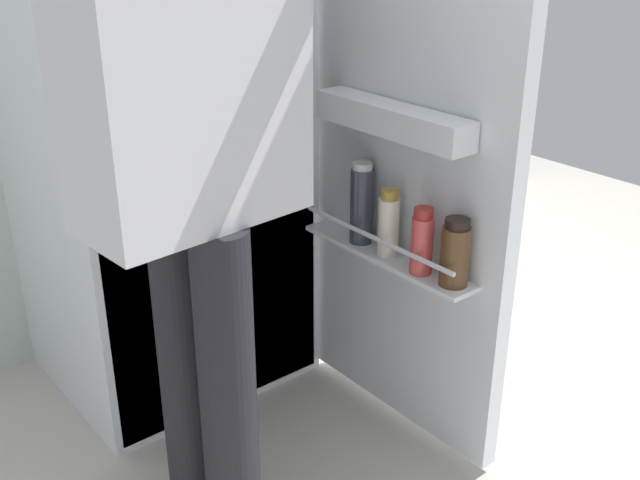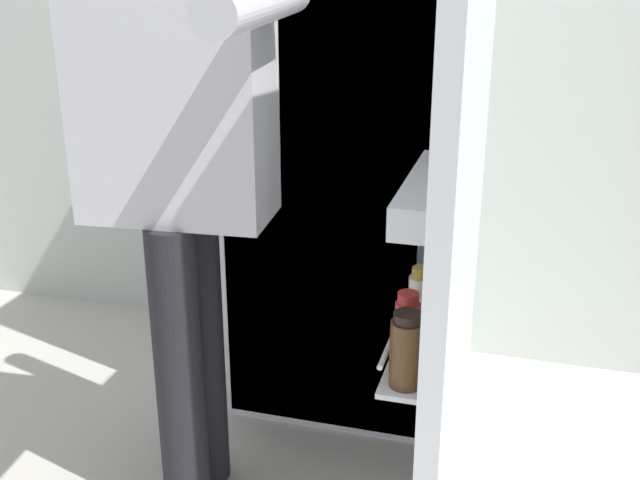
# 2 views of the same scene
# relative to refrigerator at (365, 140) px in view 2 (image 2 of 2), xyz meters

# --- Properties ---
(refrigerator) EXTENTS (0.74, 1.27, 1.69)m
(refrigerator) POSITION_rel_refrigerator_xyz_m (0.00, 0.00, 0.00)
(refrigerator) COLOR silver
(refrigerator) RESTS_ON ground_plane
(person) EXTENTS (0.56, 0.71, 1.58)m
(person) POSITION_rel_refrigerator_xyz_m (-0.29, -0.63, 0.10)
(person) COLOR black
(person) RESTS_ON ground_plane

